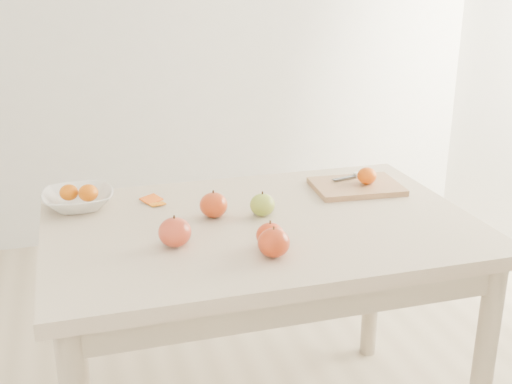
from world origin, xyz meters
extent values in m
cube|color=beige|center=(0.00, 0.00, 0.73)|extent=(1.20, 0.80, 0.04)
cylinder|color=#BCAA8E|center=(-0.54, 0.34, 0.35)|extent=(0.06, 0.06, 0.71)
cylinder|color=#BCAA8E|center=(0.54, 0.34, 0.35)|extent=(0.06, 0.06, 0.71)
cylinder|color=#BCAA8E|center=(0.54, -0.34, 0.35)|extent=(0.06, 0.06, 0.71)
cube|color=#A97954|center=(0.37, 0.17, 0.76)|extent=(0.29, 0.22, 0.02)
ellipsoid|color=#E55B08|center=(0.40, 0.16, 0.80)|extent=(0.06, 0.06, 0.05)
imported|color=white|center=(-0.49, 0.25, 0.78)|extent=(0.21, 0.21, 0.05)
ellipsoid|color=#DC6207|center=(-0.52, 0.26, 0.80)|extent=(0.05, 0.05, 0.05)
ellipsoid|color=#E16207|center=(-0.46, 0.24, 0.80)|extent=(0.06, 0.06, 0.05)
cube|color=#E75610|center=(-0.28, 0.25, 0.75)|extent=(0.07, 0.07, 0.01)
cube|color=orange|center=(-0.26, 0.21, 0.75)|extent=(0.05, 0.04, 0.01)
cube|color=white|center=(0.43, 0.25, 0.78)|extent=(0.08, 0.04, 0.01)
cube|color=#3A3D42|center=(0.35, 0.22, 0.78)|extent=(0.10, 0.04, 0.00)
ellipsoid|color=olive|center=(0.02, 0.04, 0.78)|extent=(0.07, 0.07, 0.07)
ellipsoid|color=maroon|center=(-0.12, 0.07, 0.79)|extent=(0.08, 0.08, 0.07)
ellipsoid|color=maroon|center=(-0.26, -0.10, 0.79)|extent=(0.09, 0.09, 0.08)
ellipsoid|color=#A7080C|center=(-0.03, -0.18, 0.78)|extent=(0.07, 0.07, 0.07)
ellipsoid|color=#991905|center=(-0.04, -0.23, 0.79)|extent=(0.08, 0.08, 0.07)
camera|label=1|loc=(-0.48, -1.61, 1.44)|focal=45.00mm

